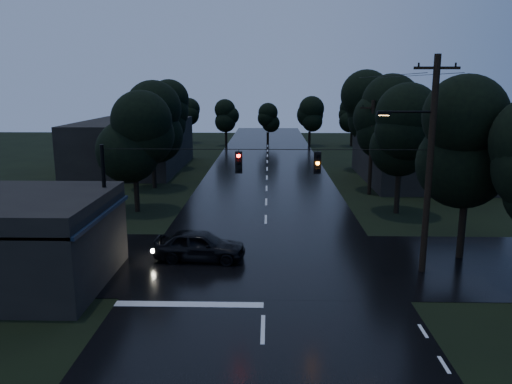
{
  "coord_description": "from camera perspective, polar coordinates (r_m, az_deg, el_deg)",
  "views": [
    {
      "loc": [
        0.18,
        -11.59,
        8.7
      ],
      "look_at": [
        -0.5,
        14.42,
        3.07
      ],
      "focal_mm": 35.0,
      "sensor_mm": 36.0,
      "label": 1
    }
  ],
  "objects": [
    {
      "name": "tree_left_c",
      "position": [
        52.7,
        -10.0,
        9.08
      ],
      "size": [
        4.48,
        4.48,
        9.44
      ],
      "color": "black",
      "rests_on": "ground"
    },
    {
      "name": "car",
      "position": [
        25.37,
        -6.43,
        -6.07
      ],
      "size": [
        4.69,
        2.15,
        1.56
      ],
      "primitive_type": "imported",
      "rotation": [
        0.0,
        0.0,
        1.5
      ],
      "color": "black",
      "rests_on": "ground"
    },
    {
      "name": "tree_right_c",
      "position": [
        52.61,
        12.64,
        9.38
      ],
      "size": [
        4.76,
        4.76,
        10.03
      ],
      "color": "black",
      "rests_on": "ground"
    },
    {
      "name": "utility_pole_main",
      "position": [
        23.97,
        19.06,
        3.28
      ],
      "size": [
        3.5,
        0.3,
        10.0
      ],
      "color": "black",
      "rests_on": "ground"
    },
    {
      "name": "tree_right_b",
      "position": [
        42.73,
        14.37,
        8.2
      ],
      "size": [
        4.48,
        4.48,
        9.44
      ],
      "color": "black",
      "rests_on": "ground"
    },
    {
      "name": "span_signals",
      "position": [
        22.85,
        2.42,
        3.5
      ],
      "size": [
        15.0,
        0.37,
        1.12
      ],
      "color": "black",
      "rests_on": "ground"
    },
    {
      "name": "tree_corner_near",
      "position": [
        26.62,
        23.24,
        5.39
      ],
      "size": [
        4.48,
        4.48,
        9.44
      ],
      "color": "black",
      "rests_on": "ground"
    },
    {
      "name": "cross_street",
      "position": [
        25.15,
        0.99,
        -8.04
      ],
      "size": [
        60.0,
        9.0,
        0.02
      ],
      "primitive_type": "cube",
      "color": "black",
      "rests_on": "ground"
    },
    {
      "name": "tree_left_a",
      "position": [
        35.0,
        -13.81,
        6.19
      ],
      "size": [
        3.92,
        3.92,
        8.26
      ],
      "color": "black",
      "rests_on": "ground"
    },
    {
      "name": "anchor_pole_left",
      "position": [
        24.53,
        -16.81,
        -1.76
      ],
      "size": [
        0.18,
        0.18,
        6.0
      ],
      "primitive_type": "cylinder",
      "color": "black",
      "rests_on": "ground"
    },
    {
      "name": "tree_left_b",
      "position": [
        42.84,
        -11.82,
        7.83
      ],
      "size": [
        4.2,
        4.2,
        8.85
      ],
      "color": "black",
      "rests_on": "ground"
    },
    {
      "name": "building_far_left",
      "position": [
        53.86,
        -13.84,
        5.25
      ],
      "size": [
        10.0,
        16.0,
        5.0
      ],
      "primitive_type": "cube",
      "color": "black",
      "rests_on": "ground"
    },
    {
      "name": "utility_pole_far",
      "position": [
        40.7,
        13.04,
        5.09
      ],
      "size": [
        2.0,
        0.3,
        7.5
      ],
      "color": "black",
      "rests_on": "ground"
    },
    {
      "name": "tree_right_a",
      "position": [
        34.87,
        16.25,
        6.65
      ],
      "size": [
        4.2,
        4.2,
        8.85
      ],
      "color": "black",
      "rests_on": "ground"
    },
    {
      "name": "main_road",
      "position": [
        42.49,
        1.22,
        0.39
      ],
      "size": [
        12.0,
        120.0,
        0.02
      ],
      "primitive_type": "cube",
      "color": "black",
      "rests_on": "ground"
    },
    {
      "name": "building_far_right",
      "position": [
        48.08,
        18.22,
        3.83
      ],
      "size": [
        10.0,
        14.0,
        4.4
      ],
      "primitive_type": "cube",
      "color": "black",
      "rests_on": "ground"
    }
  ]
}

